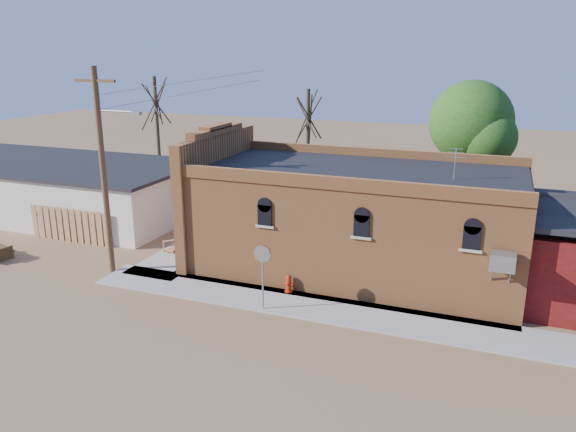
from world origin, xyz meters
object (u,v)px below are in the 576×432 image
(utility_pole, at_px, (104,168))
(stop_sign, at_px, (262,260))
(brick_bar, at_px, (350,219))
(fire_hydrant, at_px, (289,284))
(trash_barrel, at_px, (186,258))

(utility_pole, relative_size, stop_sign, 3.48)
(utility_pole, height_order, stop_sign, utility_pole)
(brick_bar, bearing_deg, utility_pole, -156.31)
(fire_hydrant, relative_size, trash_barrel, 0.96)
(utility_pole, relative_size, fire_hydrant, 12.13)
(brick_bar, bearing_deg, stop_sign, -109.10)
(brick_bar, relative_size, fire_hydrant, 22.09)
(fire_hydrant, height_order, stop_sign, stop_sign)
(fire_hydrant, bearing_deg, utility_pole, -176.73)
(brick_bar, bearing_deg, fire_hydrant, -112.67)
(fire_hydrant, bearing_deg, stop_sign, -102.13)
(brick_bar, distance_m, fire_hydrant, 4.43)
(brick_bar, xyz_separation_m, trash_barrel, (-6.94, -2.75, -1.87))
(stop_sign, xyz_separation_m, trash_barrel, (-5.04, 2.75, -1.60))
(stop_sign, distance_m, trash_barrel, 5.96)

